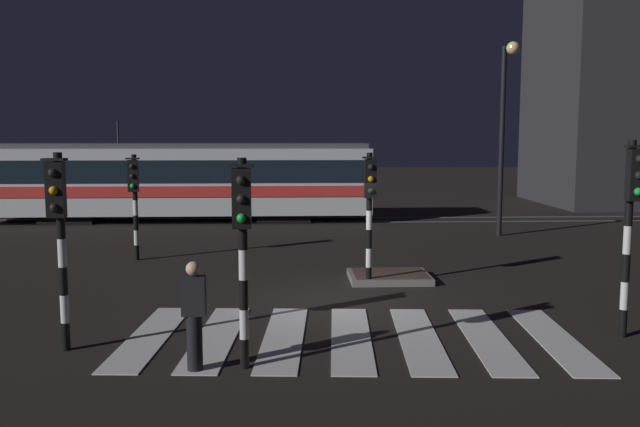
{
  "coord_description": "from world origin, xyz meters",
  "views": [
    {
      "loc": [
        -1.08,
        -14.34,
        3.62
      ],
      "look_at": [
        -0.23,
        4.53,
        1.4
      ],
      "focal_mm": 37.89,
      "sensor_mm": 36.0,
      "label": 1
    }
  ],
  "objects_px": {
    "traffic_light_corner_near_right": "(631,209)",
    "traffic_light_median_centre": "(370,199)",
    "traffic_light_kerb_mid_left": "(242,232)",
    "street_lamp_trackside_right": "(505,115)",
    "traffic_light_corner_near_left": "(59,222)",
    "traffic_light_corner_far_left": "(134,191)",
    "tram": "(178,180)",
    "pedestrian_waiting_at_kerb": "(194,315)"
  },
  "relations": [
    {
      "from": "traffic_light_corner_far_left",
      "to": "traffic_light_median_centre",
      "type": "xyz_separation_m",
      "value": [
        6.31,
        -3.65,
        0.09
      ]
    },
    {
      "from": "street_lamp_trackside_right",
      "to": "tram",
      "type": "distance_m",
      "value": 13.32
    },
    {
      "from": "tram",
      "to": "pedestrian_waiting_at_kerb",
      "type": "relative_size",
      "value": 9.45
    },
    {
      "from": "traffic_light_corner_near_left",
      "to": "traffic_light_corner_near_right",
      "type": "bearing_deg",
      "value": 1.88
    },
    {
      "from": "traffic_light_corner_near_left",
      "to": "traffic_light_corner_far_left",
      "type": "height_order",
      "value": "traffic_light_corner_near_left"
    },
    {
      "from": "traffic_light_corner_near_right",
      "to": "tram",
      "type": "bearing_deg",
      "value": 122.3
    },
    {
      "from": "traffic_light_corner_far_left",
      "to": "traffic_light_median_centre",
      "type": "relative_size",
      "value": 0.96
    },
    {
      "from": "traffic_light_median_centre",
      "to": "tram",
      "type": "height_order",
      "value": "tram"
    },
    {
      "from": "traffic_light_corner_far_left",
      "to": "street_lamp_trackside_right",
      "type": "height_order",
      "value": "street_lamp_trackside_right"
    },
    {
      "from": "traffic_light_kerb_mid_left",
      "to": "tram",
      "type": "distance_m",
      "value": 18.55
    },
    {
      "from": "traffic_light_corner_near_left",
      "to": "street_lamp_trackside_right",
      "type": "height_order",
      "value": "street_lamp_trackside_right"
    },
    {
      "from": "traffic_light_corner_near_left",
      "to": "traffic_light_corner_near_right",
      "type": "height_order",
      "value": "traffic_light_corner_near_right"
    },
    {
      "from": "traffic_light_kerb_mid_left",
      "to": "traffic_light_median_centre",
      "type": "distance_m",
      "value": 6.19
    },
    {
      "from": "traffic_light_corner_near_left",
      "to": "traffic_light_kerb_mid_left",
      "type": "relative_size",
      "value": 1.02
    },
    {
      "from": "traffic_light_corner_near_right",
      "to": "pedestrian_waiting_at_kerb",
      "type": "bearing_deg",
      "value": -169.78
    },
    {
      "from": "tram",
      "to": "pedestrian_waiting_at_kerb",
      "type": "height_order",
      "value": "tram"
    },
    {
      "from": "street_lamp_trackside_right",
      "to": "traffic_light_corner_near_right",
      "type": "bearing_deg",
      "value": -97.32
    },
    {
      "from": "traffic_light_kerb_mid_left",
      "to": "traffic_light_corner_near_right",
      "type": "xyz_separation_m",
      "value": [
        6.68,
        1.33,
        0.17
      ]
    },
    {
      "from": "traffic_light_kerb_mid_left",
      "to": "pedestrian_waiting_at_kerb",
      "type": "bearing_deg",
      "value": -179.48
    },
    {
      "from": "traffic_light_kerb_mid_left",
      "to": "tram",
      "type": "relative_size",
      "value": 0.2
    },
    {
      "from": "traffic_light_corner_near_left",
      "to": "street_lamp_trackside_right",
      "type": "distance_m",
      "value": 16.8
    },
    {
      "from": "traffic_light_kerb_mid_left",
      "to": "traffic_light_corner_near_right",
      "type": "bearing_deg",
      "value": 11.29
    },
    {
      "from": "street_lamp_trackside_right",
      "to": "tram",
      "type": "bearing_deg",
      "value": 158.29
    },
    {
      "from": "traffic_light_kerb_mid_left",
      "to": "traffic_light_corner_far_left",
      "type": "xyz_separation_m",
      "value": [
        -3.71,
        9.26,
        -0.15
      ]
    },
    {
      "from": "traffic_light_corner_near_right",
      "to": "traffic_light_median_centre",
      "type": "xyz_separation_m",
      "value": [
        -4.08,
        4.28,
        -0.22
      ]
    },
    {
      "from": "traffic_light_median_centre",
      "to": "traffic_light_kerb_mid_left",
      "type": "bearing_deg",
      "value": -114.84
    },
    {
      "from": "traffic_light_corner_far_left",
      "to": "traffic_light_kerb_mid_left",
      "type": "bearing_deg",
      "value": -68.15
    },
    {
      "from": "traffic_light_kerb_mid_left",
      "to": "tram",
      "type": "height_order",
      "value": "tram"
    },
    {
      "from": "street_lamp_trackside_right",
      "to": "pedestrian_waiting_at_kerb",
      "type": "xyz_separation_m",
      "value": [
        -8.97,
        -13.29,
        -3.42
      ]
    },
    {
      "from": "traffic_light_kerb_mid_left",
      "to": "street_lamp_trackside_right",
      "type": "relative_size",
      "value": 0.49
    },
    {
      "from": "traffic_light_median_centre",
      "to": "tram",
      "type": "relative_size",
      "value": 0.2
    },
    {
      "from": "tram",
      "to": "traffic_light_kerb_mid_left",
      "type": "bearing_deg",
      "value": -77.77
    },
    {
      "from": "traffic_light_corner_near_left",
      "to": "traffic_light_median_centre",
      "type": "bearing_deg",
      "value": 39.09
    },
    {
      "from": "traffic_light_corner_near_left",
      "to": "pedestrian_waiting_at_kerb",
      "type": "height_order",
      "value": "traffic_light_corner_near_left"
    },
    {
      "from": "traffic_light_corner_near_left",
      "to": "traffic_light_median_centre",
      "type": "xyz_separation_m",
      "value": [
        5.66,
        4.6,
        -0.09
      ]
    },
    {
      "from": "traffic_light_corner_far_left",
      "to": "pedestrian_waiting_at_kerb",
      "type": "xyz_separation_m",
      "value": [
        2.96,
        -9.27,
        -1.13
      ]
    },
    {
      "from": "traffic_light_kerb_mid_left",
      "to": "street_lamp_trackside_right",
      "type": "bearing_deg",
      "value": 58.26
    },
    {
      "from": "street_lamp_trackside_right",
      "to": "pedestrian_waiting_at_kerb",
      "type": "height_order",
      "value": "street_lamp_trackside_right"
    },
    {
      "from": "traffic_light_corner_near_right",
      "to": "tram",
      "type": "distance_m",
      "value": 19.87
    },
    {
      "from": "traffic_light_corner_near_right",
      "to": "tram",
      "type": "height_order",
      "value": "tram"
    },
    {
      "from": "traffic_light_corner_near_left",
      "to": "tram",
      "type": "distance_m",
      "value": 17.13
    },
    {
      "from": "traffic_light_corner_far_left",
      "to": "tram",
      "type": "height_order",
      "value": "tram"
    }
  ]
}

